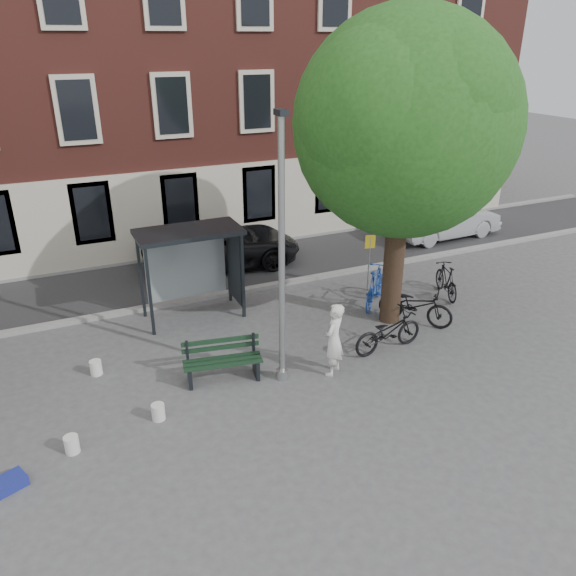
% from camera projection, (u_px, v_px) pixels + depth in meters
% --- Properties ---
extents(ground, '(90.00, 90.00, 0.00)m').
position_uv_depth(ground, '(282.00, 378.00, 13.26)').
color(ground, '#4C4C4F').
rests_on(ground, ground).
extents(road, '(40.00, 4.00, 0.01)m').
position_uv_depth(road, '(199.00, 274.00, 19.08)').
color(road, '#28282B').
rests_on(road, ground).
extents(curb_near, '(40.00, 0.25, 0.12)m').
position_uv_depth(curb_near, '(217.00, 295.00, 17.39)').
color(curb_near, gray).
rests_on(curb_near, ground).
extents(curb_far, '(40.00, 0.25, 0.12)m').
position_uv_depth(curb_far, '(184.00, 254.00, 20.72)').
color(curb_far, gray).
rests_on(curb_far, ground).
extents(building_row, '(30.00, 8.00, 14.00)m').
position_uv_depth(building_row, '(143.00, 48.00, 21.20)').
color(building_row, brown).
rests_on(building_row, ground).
extents(lamppost, '(0.28, 0.35, 6.11)m').
position_uv_depth(lamppost, '(282.00, 269.00, 12.12)').
color(lamppost, '#9EA0A3').
rests_on(lamppost, ground).
extents(tree_right, '(5.76, 5.60, 8.20)m').
position_uv_depth(tree_right, '(409.00, 116.00, 13.63)').
color(tree_right, black).
rests_on(tree_right, ground).
extents(bus_shelter, '(2.85, 1.45, 2.62)m').
position_uv_depth(bus_shelter, '(203.00, 251.00, 15.66)').
color(bus_shelter, '#1E2328').
rests_on(bus_shelter, ground).
extents(painter, '(0.79, 0.76, 1.82)m').
position_uv_depth(painter, '(334.00, 340.00, 13.11)').
color(painter, silver).
rests_on(painter, ground).
extents(bench, '(1.90, 0.91, 0.94)m').
position_uv_depth(bench, '(222.00, 362.00, 13.10)').
color(bench, '#1E2328').
rests_on(bench, ground).
extents(bike_a, '(2.06, 0.85, 1.06)m').
position_uv_depth(bike_a, '(388.00, 332.00, 14.26)').
color(bike_a, black).
rests_on(bike_a, ground).
extents(bike_b, '(1.84, 1.79, 1.20)m').
position_uv_depth(bike_b, '(375.00, 286.00, 16.67)').
color(bike_b, '#1C429D').
rests_on(bike_b, ground).
extents(bike_c, '(1.87, 2.11, 1.11)m').
position_uv_depth(bike_c, '(415.00, 305.00, 15.62)').
color(bike_c, black).
rests_on(bike_c, ground).
extents(bike_d, '(1.01, 1.80, 1.04)m').
position_uv_depth(bike_d, '(446.00, 280.00, 17.29)').
color(bike_d, black).
rests_on(bike_d, ground).
extents(car_dark, '(5.77, 3.25, 1.52)m').
position_uv_depth(car_dark, '(221.00, 244.00, 19.58)').
color(car_dark, black).
rests_on(car_dark, ground).
extents(car_silver, '(4.59, 1.76, 1.49)m').
position_uv_depth(car_silver, '(446.00, 219.00, 22.30)').
color(car_silver, '#ABADB3').
rests_on(car_silver, ground).
extents(blue_crate, '(0.66, 0.58, 0.20)m').
position_uv_depth(blue_crate, '(9.00, 483.00, 10.01)').
color(blue_crate, navy).
rests_on(blue_crate, ground).
extents(bucket_a, '(0.35, 0.35, 0.36)m').
position_uv_depth(bucket_a, '(158.00, 412.00, 11.78)').
color(bucket_a, silver).
rests_on(bucket_a, ground).
extents(bucket_b, '(0.33, 0.33, 0.36)m').
position_uv_depth(bucket_b, '(72.00, 444.00, 10.84)').
color(bucket_b, silver).
rests_on(bucket_b, ground).
extents(bucket_c, '(0.36, 0.36, 0.36)m').
position_uv_depth(bucket_c, '(96.00, 368.00, 13.35)').
color(bucket_c, white).
rests_on(bucket_c, ground).
extents(notice_sign, '(0.31, 0.11, 1.84)m').
position_uv_depth(notice_sign, '(370.00, 251.00, 17.33)').
color(notice_sign, '#9EA0A3').
rests_on(notice_sign, ground).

